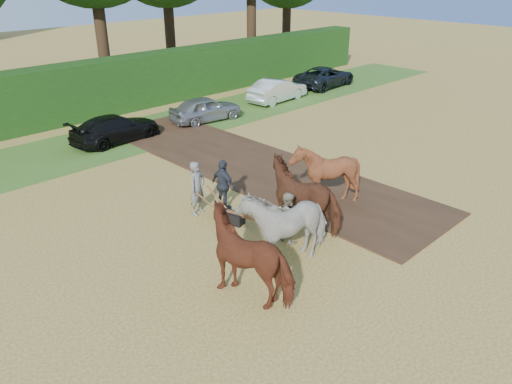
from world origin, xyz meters
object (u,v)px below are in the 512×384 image
(spectator_near, at_px, (287,217))
(plough_team, at_px, (293,207))
(spectator_far, at_px, (223,185))
(parked_cars, at_px, (206,106))

(spectator_near, relative_size, plough_team, 0.21)
(spectator_far, height_order, plough_team, plough_team)
(plough_team, distance_m, parked_cars, 13.82)
(plough_team, height_order, parked_cars, plough_team)
(parked_cars, bearing_deg, plough_team, -118.21)
(spectator_near, height_order, spectator_far, spectator_far)
(spectator_far, relative_size, plough_team, 0.24)
(spectator_far, relative_size, parked_cars, 0.06)
(spectator_far, distance_m, plough_team, 3.09)
(spectator_near, bearing_deg, spectator_far, -2.08)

